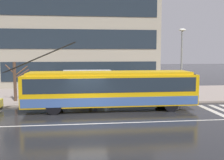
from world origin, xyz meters
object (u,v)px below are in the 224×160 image
trolleybus (111,89)px  pedestrian_at_shelter (96,81)px  pedestrian_approaching_curb (89,84)px  street_tree_bare (16,79)px  bus_shelter (87,78)px  street_lamp (182,58)px

trolleybus → pedestrian_at_shelter: 3.69m
pedestrian_approaching_curb → pedestrian_at_shelter: bearing=65.5°
trolleybus → pedestrian_approaching_curb: bearing=123.8°
trolleybus → street_tree_bare: (-7.56, 3.78, 0.41)m
bus_shelter → street_tree_bare: 5.97m
pedestrian_approaching_curb → street_tree_bare: size_ratio=0.61×
pedestrian_approaching_curb → street_lamp: 8.04m
trolleybus → street_tree_bare: size_ratio=4.18×
street_lamp → pedestrian_at_shelter: bearing=170.8°
street_tree_bare → street_lamp: bearing=-5.5°
pedestrian_approaching_curb → trolleybus: bearing=-56.2°
trolleybus → street_tree_bare: trolleybus is taller
trolleybus → bus_shelter: 3.89m
trolleybus → street_lamp: size_ratio=2.26×
pedestrian_at_shelter → bus_shelter: bearing=-173.9°
bus_shelter → pedestrian_at_shelter: (0.76, 0.08, -0.27)m
pedestrian_at_shelter → street_lamp: bearing=-9.2°
bus_shelter → pedestrian_at_shelter: bus_shelter is taller
trolleybus → street_lamp: bearing=21.2°
pedestrian_approaching_curb → street_lamp: street_lamp is taller
bus_shelter → pedestrian_approaching_curb: bearing=-84.7°
pedestrian_at_shelter → street_tree_bare: bearing=178.4°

